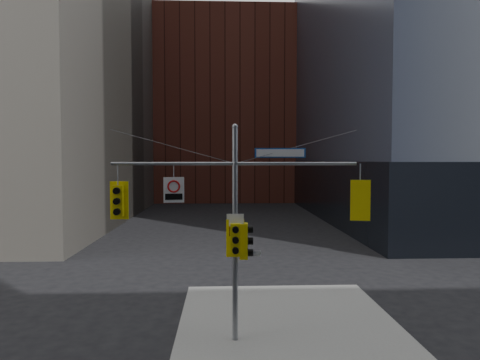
{
  "coord_description": "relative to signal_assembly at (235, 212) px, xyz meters",
  "views": [
    {
      "loc": [
        -0.42,
        -11.93,
        6.12
      ],
      "look_at": [
        0.16,
        2.0,
        5.47
      ],
      "focal_mm": 32.0,
      "sensor_mm": 36.0,
      "label": 1
    }
  ],
  "objects": [
    {
      "name": "street_blade_ns",
      "position": [
        0.0,
        0.46,
        -1.62
      ],
      "size": [
        0.1,
        0.76,
        0.15
      ],
      "rotation": [
        0.0,
        0.0,
        0.09
      ],
      "color": "#145926",
      "rests_on": "ground"
    },
    {
      "name": "sidewalk_corner",
      "position": [
        2.0,
        2.01,
        -4.34
      ],
      "size": [
        8.0,
        8.0,
        0.15
      ],
      "primitive_type": "cube",
      "color": "gray",
      "rests_on": "ground"
    },
    {
      "name": "traffic_light_west_arm",
      "position": [
        -3.79,
        0.01,
        0.38
      ],
      "size": [
        0.6,
        0.46,
        1.25
      ],
      "rotation": [
        0.0,
        0.0,
        0.0
      ],
      "color": "yellow",
      "rests_on": "ground"
    },
    {
      "name": "traffic_light_pole_side",
      "position": [
        0.33,
        0.01,
        -0.96
      ],
      "size": [
        0.46,
        0.39,
        1.17
      ],
      "rotation": [
        0.0,
        0.0,
        1.54
      ],
      "color": "yellow",
      "rests_on": "ground"
    },
    {
      "name": "street_sign_blade",
      "position": [
        1.47,
        0.0,
        1.93
      ],
      "size": [
        1.66,
        0.2,
        0.32
      ],
      "rotation": [
        0.0,
        0.0,
        -0.09
      ],
      "color": "#11439F",
      "rests_on": "ground"
    },
    {
      "name": "traffic_light_east_arm",
      "position": [
        4.14,
        0.0,
        0.38
      ],
      "size": [
        0.63,
        0.58,
        1.34
      ],
      "rotation": [
        0.0,
        0.0,
        2.9
      ],
      "color": "yellow",
      "rests_on": "ground"
    },
    {
      "name": "traffic_light_pole_front",
      "position": [
        -0.0,
        -0.27,
        -0.84
      ],
      "size": [
        0.59,
        0.46,
        1.23
      ],
      "rotation": [
        0.0,
        0.0,
        0.0
      ],
      "color": "yellow",
      "rests_on": "ground"
    },
    {
      "name": "regulatory_sign_pole",
      "position": [
        0.0,
        -0.11,
        -0.43
      ],
      "size": [
        0.56,
        0.06,
        0.73
      ],
      "rotation": [
        0.0,
        0.0,
        -0.03
      ],
      "color": "silver",
      "rests_on": "ground"
    },
    {
      "name": "regulatory_sign_arm",
      "position": [
        -1.99,
        -0.02,
        0.76
      ],
      "size": [
        0.66,
        0.13,
        0.83
      ],
      "rotation": [
        0.0,
        0.0,
        0.13
      ],
      "color": "silver",
      "rests_on": "ground"
    },
    {
      "name": "street_blade_ew",
      "position": [
        0.45,
        0.01,
        -1.38
      ],
      "size": [
        0.79,
        0.12,
        0.16
      ],
      "rotation": [
        0.0,
        0.0,
        -0.12
      ],
      "color": "silver",
      "rests_on": "ground"
    },
    {
      "name": "brick_midrise",
      "position": [
        0.0,
        56.01,
        9.58
      ],
      "size": [
        26.0,
        20.0,
        28.0
      ],
      "primitive_type": "cube",
      "color": "brown",
      "rests_on": "ground"
    },
    {
      "name": "signal_assembly",
      "position": [
        0.0,
        0.0,
        0.0
      ],
      "size": [
        8.0,
        0.8,
        7.3
      ],
      "color": "gray",
      "rests_on": "ground"
    }
  ]
}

